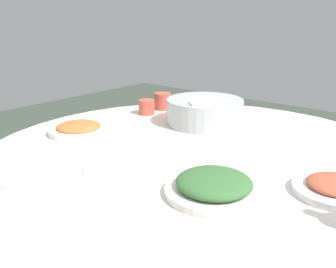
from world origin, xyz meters
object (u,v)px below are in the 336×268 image
Objects in this scene: dish_tofu_braise at (79,129)px; dish_stirfry at (335,188)px; round_dining_table at (198,179)px; rice_bowl at (205,111)px; soup_bowl at (34,176)px; tea_cup_far at (163,101)px; dish_greens at (214,186)px; tea_cup_side at (147,107)px.

dish_tofu_braise and dish_stirfry have the same top height.
rice_bowl is at bearing -148.78° from round_dining_table.
soup_bowl is 1.19× the size of dish_tofu_braise.
tea_cup_far reaches higher than dish_stirfry.
tea_cup_far reaches higher than dish_greens.
tea_cup_far is (-0.08, -0.28, -0.01)m from rice_bowl.
soup_bowl is 0.44m from dish_tofu_braise.
round_dining_table is 0.50m from soup_bowl.
tea_cup_side is (-0.25, -0.45, 0.12)m from round_dining_table.
soup_bowl is (0.45, -0.19, 0.12)m from round_dining_table.
round_dining_table is 6.43× the size of dish_tofu_braise.
dish_stirfry is at bearing 73.02° from tea_cup_side.
tea_cup_side is (-0.70, -0.26, 0.00)m from soup_bowl.
tea_cup_far is (-0.81, -0.27, 0.01)m from soup_bowl.
dish_greens is 0.78m from tea_cup_side.
dish_tofu_braise is 0.36m from tea_cup_side.
tea_cup_side is at bearing -106.98° from dish_stirfry.
round_dining_table is at bearing -91.63° from dish_stirfry.
rice_bowl reaches higher than dish_greens.
rice_bowl is 4.02× the size of tea_cup_far.
soup_bowl is at bearing -56.03° from dish_greens.
soup_bowl is at bearing 20.63° from tea_cup_side.
tea_cup_far is at bearing -161.75° from soup_bowl.
rice_bowl reaches higher than dish_tofu_braise.
dish_greens is at bearing 123.97° from soup_bowl.
rice_bowl is at bearing 144.02° from dish_tofu_braise.
round_dining_table is at bearing 102.91° from dish_tofu_braise.
tea_cup_side is (-0.45, -0.63, 0.01)m from dish_greens.
dish_tofu_braise is 0.47m from tea_cup_far.
soup_bowl is (0.74, -0.01, -0.02)m from rice_bowl.
round_dining_table is 0.53m from tea_cup_side.
dish_tofu_braise is at bearing -77.09° from round_dining_table.
round_dining_table is 5.42× the size of soup_bowl.
dish_tofu_braise is 3.17× the size of tea_cup_side.
tea_cup_far reaches higher than tea_cup_side.
dish_tofu_braise is 0.65m from dish_greens.
round_dining_table is 0.36m from rice_bowl.
tea_cup_far is (-0.47, 0.00, 0.02)m from dish_tofu_braise.
rice_bowl is 0.74m from soup_bowl.
round_dining_table is 0.48m from dish_tofu_braise.
tea_cup_far reaches higher than soup_bowl.
rice_bowl is 0.60m from dish_greens.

